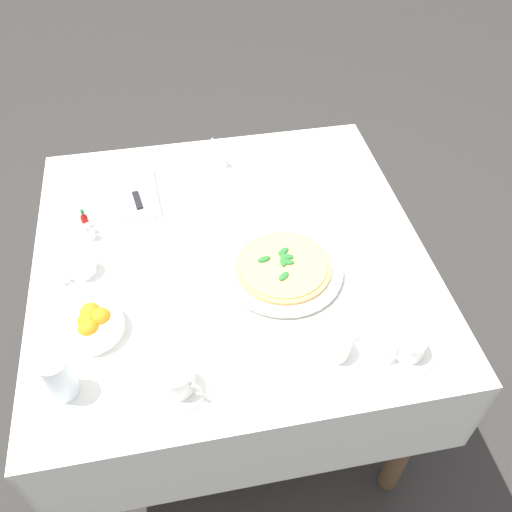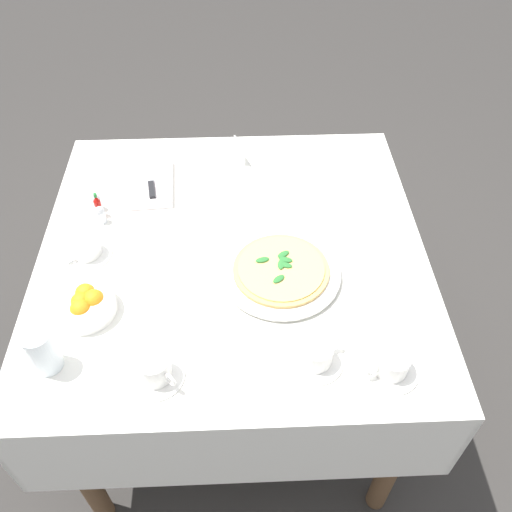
% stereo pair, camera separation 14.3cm
% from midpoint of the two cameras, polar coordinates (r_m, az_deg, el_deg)
% --- Properties ---
extents(ground_plane, '(8.00, 8.00, 0.00)m').
position_cam_midpoint_polar(ground_plane, '(2.08, -4.06, -13.88)').
color(ground_plane, '#33302D').
extents(dining_table, '(1.06, 1.06, 0.75)m').
position_cam_midpoint_polar(dining_table, '(1.58, -5.21, -2.98)').
color(dining_table, white).
rests_on(dining_table, ground_plane).
extents(pizza_plate, '(0.31, 0.31, 0.02)m').
position_cam_midpoint_polar(pizza_plate, '(1.41, 0.03, -1.63)').
color(pizza_plate, white).
rests_on(pizza_plate, dining_table).
extents(pizza, '(0.25, 0.25, 0.02)m').
position_cam_midpoint_polar(pizza, '(1.40, 0.02, -1.24)').
color(pizza, '#DBAD60').
rests_on(pizza, pizza_plate).
extents(coffee_cup_left_edge, '(0.13, 0.13, 0.06)m').
position_cam_midpoint_polar(coffee_cup_left_edge, '(1.49, -20.76, -1.18)').
color(coffee_cup_left_edge, white).
rests_on(coffee_cup_left_edge, dining_table).
extents(coffee_cup_center_back, '(0.13, 0.13, 0.06)m').
position_cam_midpoint_polar(coffee_cup_center_back, '(1.25, 5.08, -9.68)').
color(coffee_cup_center_back, white).
rests_on(coffee_cup_center_back, dining_table).
extents(coffee_cup_near_right, '(0.13, 0.13, 0.07)m').
position_cam_midpoint_polar(coffee_cup_near_right, '(1.22, -11.75, -13.04)').
color(coffee_cup_near_right, white).
rests_on(coffee_cup_near_right, dining_table).
extents(coffee_cup_near_left, '(0.13, 0.13, 0.06)m').
position_cam_midpoint_polar(coffee_cup_near_left, '(1.27, 12.72, -9.53)').
color(coffee_cup_near_left, white).
rests_on(coffee_cup_near_left, dining_table).
extents(water_glass_right_edge, '(0.07, 0.07, 0.12)m').
position_cam_midpoint_polar(water_glass_right_edge, '(1.27, -23.31, -12.04)').
color(water_glass_right_edge, white).
rests_on(water_glass_right_edge, dining_table).
extents(napkin_folded, '(0.23, 0.14, 0.02)m').
position_cam_midpoint_polar(napkin_folded, '(1.69, -15.12, 6.23)').
color(napkin_folded, white).
rests_on(napkin_folded, dining_table).
extents(dinner_knife, '(0.20, 0.05, 0.01)m').
position_cam_midpoint_polar(dinner_knife, '(1.68, -15.22, 6.65)').
color(dinner_knife, silver).
rests_on(dinner_knife, napkin_folded).
extents(citrus_bowl, '(0.15, 0.15, 0.06)m').
position_cam_midpoint_polar(citrus_bowl, '(1.36, -19.93, -6.94)').
color(citrus_bowl, white).
rests_on(citrus_bowl, dining_table).
extents(hot_sauce_bottle, '(0.02, 0.02, 0.08)m').
position_cam_midpoint_polar(hot_sauce_bottle, '(1.60, -20.10, 3.20)').
color(hot_sauce_bottle, '#B7140F').
rests_on(hot_sauce_bottle, dining_table).
extents(salt_shaker, '(0.03, 0.03, 0.06)m').
position_cam_midpoint_polar(salt_shaker, '(1.63, -20.30, 3.59)').
color(salt_shaker, white).
rests_on(salt_shaker, dining_table).
extents(pepper_shaker, '(0.03, 0.03, 0.06)m').
position_cam_midpoint_polar(pepper_shaker, '(1.58, -19.72, 2.33)').
color(pepper_shaker, white).
rests_on(pepper_shaker, dining_table).
extents(menu_card, '(0.09, 0.03, 0.06)m').
position_cam_midpoint_polar(menu_card, '(1.77, -6.31, 10.72)').
color(menu_card, white).
rests_on(menu_card, dining_table).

